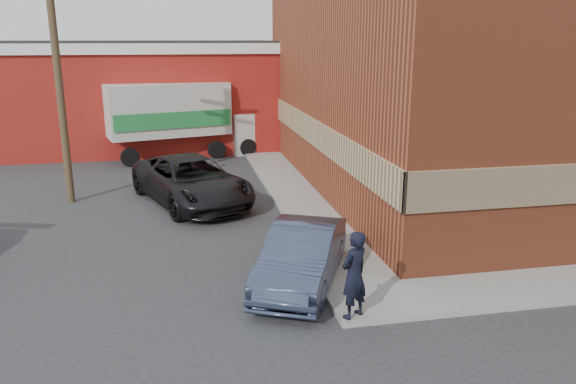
{
  "coord_description": "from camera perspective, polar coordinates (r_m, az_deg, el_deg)",
  "views": [
    {
      "loc": [
        -3.61,
        -11.71,
        5.76
      ],
      "look_at": [
        -0.86,
        2.06,
        1.89
      ],
      "focal_mm": 35.0,
      "sensor_mm": 36.0,
      "label": 1
    }
  ],
  "objects": [
    {
      "name": "man",
      "position": [
        11.7,
        6.73,
        -8.36
      ],
      "size": [
        0.82,
        0.74,
        1.88
      ],
      "primitive_type": "imported",
      "rotation": [
        0.0,
        0.0,
        3.68
      ],
      "color": "black",
      "rests_on": "sidewalk_south"
    },
    {
      "name": "box_truck",
      "position": [
        28.12,
        -10.67,
        7.71
      ],
      "size": [
        7.73,
        3.96,
        3.66
      ],
      "rotation": [
        0.0,
        0.0,
        0.25
      ],
      "color": "beige",
      "rests_on": "ground"
    },
    {
      "name": "warehouse",
      "position": [
        31.93,
        -15.76,
        9.56
      ],
      "size": [
        16.3,
        8.3,
        5.6
      ],
      "color": "maroon",
      "rests_on": "ground"
    },
    {
      "name": "brick_building",
      "position": [
        24.01,
        19.45,
        12.0
      ],
      "size": [
        14.25,
        18.25,
        9.36
      ],
      "color": "brown",
      "rests_on": "ground"
    },
    {
      "name": "sedan",
      "position": [
        13.49,
        1.42,
        -6.49
      ],
      "size": [
        3.23,
        4.64,
        1.45
      ],
      "primitive_type": "imported",
      "rotation": [
        0.0,
        0.0,
        -0.43
      ],
      "color": "#343D57",
      "rests_on": "ground"
    },
    {
      "name": "sidewalk_west",
      "position": [
        21.89,
        0.19,
        0.33
      ],
      "size": [
        1.8,
        18.0,
        0.12
      ],
      "primitive_type": "cube",
      "color": "gray",
      "rests_on": "ground"
    },
    {
      "name": "suv_a",
      "position": [
        20.3,
        -9.8,
        1.14
      ],
      "size": [
        4.69,
        6.56,
        1.66
      ],
      "primitive_type": "imported",
      "rotation": [
        0.0,
        0.0,
        0.36
      ],
      "color": "black",
      "rests_on": "ground"
    },
    {
      "name": "ground",
      "position": [
        13.54,
        5.37,
        -9.83
      ],
      "size": [
        90.0,
        90.0,
        0.0
      ],
      "primitive_type": "plane",
      "color": "#28282B",
      "rests_on": "ground"
    },
    {
      "name": "utility_pole",
      "position": [
        21.09,
        -22.38,
        11.54
      ],
      "size": [
        2.0,
        0.26,
        9.0
      ],
      "color": "#4F3E27",
      "rests_on": "ground"
    }
  ]
}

